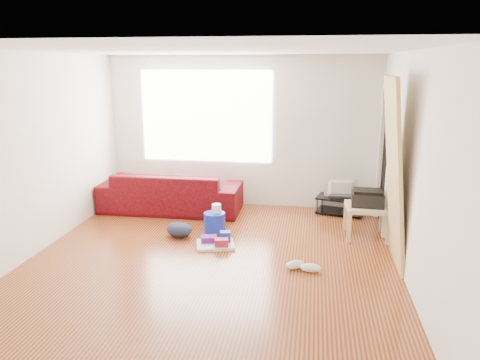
% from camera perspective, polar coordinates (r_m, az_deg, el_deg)
% --- Properties ---
extents(room, '(4.51, 5.01, 2.51)m').
position_cam_1_polar(room, '(5.53, -2.79, 2.49)').
color(room, '#521F11').
rests_on(room, ground).
extents(sofa, '(2.27, 0.89, 0.66)m').
position_cam_1_polar(sofa, '(7.82, -8.32, -3.68)').
color(sofa, '#390200').
rests_on(sofa, ground).
extents(tv_stand, '(0.81, 0.58, 0.27)m').
position_cam_1_polar(tv_stand, '(7.71, 12.11, -2.98)').
color(tv_stand, black).
rests_on(tv_stand, ground).
extents(tv, '(0.52, 0.07, 0.30)m').
position_cam_1_polar(tv, '(7.64, 12.21, -0.98)').
color(tv, black).
rests_on(tv, tv_stand).
extents(side_table, '(0.58, 0.58, 0.46)m').
position_cam_1_polar(side_table, '(6.69, 15.19, -3.63)').
color(side_table, tan).
rests_on(side_table, ground).
extents(printer, '(0.44, 0.35, 0.22)m').
position_cam_1_polar(printer, '(6.64, 15.29, -2.13)').
color(printer, black).
rests_on(printer, side_table).
extents(bucket, '(0.38, 0.38, 0.30)m').
position_cam_1_polar(bucket, '(6.74, -3.09, -6.48)').
color(bucket, '#162BAE').
rests_on(bucket, ground).
extents(toilet_paper, '(0.13, 0.13, 0.12)m').
position_cam_1_polar(toilet_paper, '(6.69, -2.86, -4.71)').
color(toilet_paper, white).
rests_on(toilet_paper, bucket).
extents(cleaning_tray, '(0.57, 0.50, 0.18)m').
position_cam_1_polar(cleaning_tray, '(6.27, -2.88, -7.56)').
color(cleaning_tray, silver).
rests_on(cleaning_tray, ground).
extents(backpack, '(0.44, 0.39, 0.20)m').
position_cam_1_polar(backpack, '(6.65, -7.38, -6.86)').
color(backpack, black).
rests_on(backpack, ground).
extents(sneakers, '(0.45, 0.23, 0.10)m').
position_cam_1_polar(sneakers, '(5.61, 7.66, -10.39)').
color(sneakers, silver).
rests_on(sneakers, ground).
extents(door_panel, '(0.28, 0.89, 2.23)m').
position_cam_1_polar(door_panel, '(6.06, 17.48, -9.55)').
color(door_panel, tan).
rests_on(door_panel, ground).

